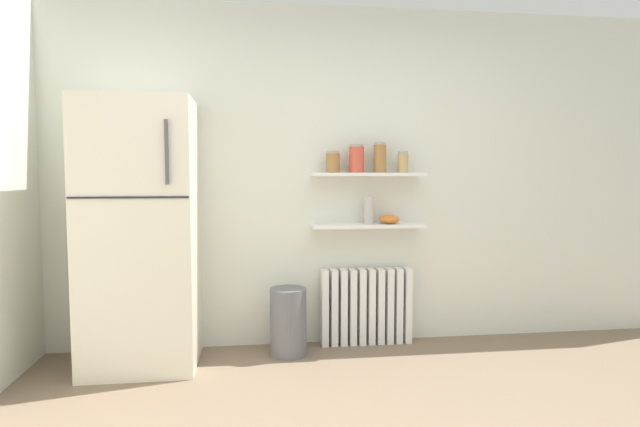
{
  "coord_description": "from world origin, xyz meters",
  "views": [
    {
      "loc": [
        -0.68,
        -1.95,
        1.32
      ],
      "look_at": [
        -0.21,
        1.6,
        1.05
      ],
      "focal_mm": 28.95,
      "sensor_mm": 36.0,
      "label": 1
    }
  ],
  "objects_px": {
    "storage_jar_3": "(403,162)",
    "shelf_bowl": "(389,219)",
    "radiator": "(366,306)",
    "storage_jar_1": "(356,159)",
    "refrigerator": "(141,234)",
    "trash_bin": "(288,322)",
    "storage_jar_2": "(380,158)",
    "storage_jar_0": "(333,162)",
    "vase": "(369,210)"
  },
  "relations": [
    {
      "from": "storage_jar_0",
      "to": "storage_jar_1",
      "type": "relative_size",
      "value": 0.76
    },
    {
      "from": "storage_jar_0",
      "to": "storage_jar_1",
      "type": "height_order",
      "value": "storage_jar_1"
    },
    {
      "from": "storage_jar_3",
      "to": "storage_jar_0",
      "type": "bearing_deg",
      "value": 180.0
    },
    {
      "from": "storage_jar_1",
      "to": "storage_jar_2",
      "type": "distance_m",
      "value": 0.18
    },
    {
      "from": "storage_jar_1",
      "to": "vase",
      "type": "xyz_separation_m",
      "value": [
        0.1,
        0.0,
        -0.39
      ]
    },
    {
      "from": "refrigerator",
      "to": "shelf_bowl",
      "type": "relative_size",
      "value": 11.47
    },
    {
      "from": "shelf_bowl",
      "to": "refrigerator",
      "type": "bearing_deg",
      "value": -173.27
    },
    {
      "from": "shelf_bowl",
      "to": "trash_bin",
      "type": "xyz_separation_m",
      "value": [
        -0.79,
        -0.14,
        -0.73
      ]
    },
    {
      "from": "storage_jar_0",
      "to": "shelf_bowl",
      "type": "bearing_deg",
      "value": 0.0
    },
    {
      "from": "storage_jar_3",
      "to": "shelf_bowl",
      "type": "bearing_deg",
      "value": 180.0
    },
    {
      "from": "storage_jar_2",
      "to": "storage_jar_3",
      "type": "bearing_deg",
      "value": 0.0
    },
    {
      "from": "refrigerator",
      "to": "radiator",
      "type": "xyz_separation_m",
      "value": [
        1.63,
        0.24,
        -0.62
      ]
    },
    {
      "from": "storage_jar_2",
      "to": "trash_bin",
      "type": "relative_size",
      "value": 0.47
    },
    {
      "from": "vase",
      "to": "storage_jar_2",
      "type": "bearing_deg",
      "value": 0.0
    },
    {
      "from": "storage_jar_3",
      "to": "shelf_bowl",
      "type": "height_order",
      "value": "storage_jar_3"
    },
    {
      "from": "storage_jar_1",
      "to": "vase",
      "type": "height_order",
      "value": "storage_jar_1"
    },
    {
      "from": "radiator",
      "to": "vase",
      "type": "relative_size",
      "value": 3.38
    },
    {
      "from": "storage_jar_2",
      "to": "storage_jar_3",
      "type": "height_order",
      "value": "storage_jar_2"
    },
    {
      "from": "storage_jar_3",
      "to": "shelf_bowl",
      "type": "xyz_separation_m",
      "value": [
        -0.1,
        0.0,
        -0.44
      ]
    },
    {
      "from": "storage_jar_0",
      "to": "storage_jar_1",
      "type": "bearing_deg",
      "value": -0.0
    },
    {
      "from": "refrigerator",
      "to": "storage_jar_0",
      "type": "bearing_deg",
      "value": 8.87
    },
    {
      "from": "refrigerator",
      "to": "storage_jar_0",
      "type": "height_order",
      "value": "refrigerator"
    },
    {
      "from": "radiator",
      "to": "storage_jar_0",
      "type": "bearing_deg",
      "value": -173.71
    },
    {
      "from": "refrigerator",
      "to": "vase",
      "type": "height_order",
      "value": "refrigerator"
    },
    {
      "from": "refrigerator",
      "to": "shelf_bowl",
      "type": "bearing_deg",
      "value": 6.73
    },
    {
      "from": "storage_jar_2",
      "to": "shelf_bowl",
      "type": "relative_size",
      "value": 1.45
    },
    {
      "from": "storage_jar_0",
      "to": "storage_jar_1",
      "type": "xyz_separation_m",
      "value": [
        0.18,
        -0.0,
        0.03
      ]
    },
    {
      "from": "refrigerator",
      "to": "vase",
      "type": "distance_m",
      "value": 1.66
    },
    {
      "from": "radiator",
      "to": "storage_jar_3",
      "type": "height_order",
      "value": "storage_jar_3"
    },
    {
      "from": "vase",
      "to": "storage_jar_1",
      "type": "bearing_deg",
      "value": -180.0
    },
    {
      "from": "storage_jar_2",
      "to": "storage_jar_3",
      "type": "relative_size",
      "value": 1.43
    },
    {
      "from": "refrigerator",
      "to": "storage_jar_3",
      "type": "distance_m",
      "value": 1.98
    },
    {
      "from": "radiator",
      "to": "trash_bin",
      "type": "relative_size",
      "value": 1.44
    },
    {
      "from": "storage_jar_2",
      "to": "storage_jar_1",
      "type": "bearing_deg",
      "value": -180.0
    },
    {
      "from": "storage_jar_3",
      "to": "storage_jar_1",
      "type": "bearing_deg",
      "value": -180.0
    },
    {
      "from": "refrigerator",
      "to": "vase",
      "type": "xyz_separation_m",
      "value": [
        1.64,
        0.21,
        0.14
      ]
    },
    {
      "from": "storage_jar_3",
      "to": "trash_bin",
      "type": "bearing_deg",
      "value": -170.97
    },
    {
      "from": "trash_bin",
      "to": "vase",
      "type": "bearing_deg",
      "value": 12.67
    },
    {
      "from": "radiator",
      "to": "storage_jar_1",
      "type": "height_order",
      "value": "storage_jar_1"
    },
    {
      "from": "storage_jar_1",
      "to": "shelf_bowl",
      "type": "distance_m",
      "value": 0.53
    },
    {
      "from": "storage_jar_2",
      "to": "trash_bin",
      "type": "distance_m",
      "value": 1.41
    },
    {
      "from": "storage_jar_1",
      "to": "vase",
      "type": "distance_m",
      "value": 0.4
    },
    {
      "from": "trash_bin",
      "to": "radiator",
      "type": "bearing_deg",
      "value": 15.46
    },
    {
      "from": "trash_bin",
      "to": "storage_jar_0",
      "type": "bearing_deg",
      "value": 22.09
    },
    {
      "from": "refrigerator",
      "to": "storage_jar_3",
      "type": "relative_size",
      "value": 11.25
    },
    {
      "from": "storage_jar_1",
      "to": "storage_jar_0",
      "type": "bearing_deg",
      "value": 180.0
    },
    {
      "from": "radiator",
      "to": "vase",
      "type": "height_order",
      "value": "vase"
    },
    {
      "from": "refrigerator",
      "to": "shelf_bowl",
      "type": "distance_m",
      "value": 1.82
    },
    {
      "from": "storage_jar_2",
      "to": "vase",
      "type": "xyz_separation_m",
      "value": [
        -0.08,
        0.0,
        -0.4
      ]
    },
    {
      "from": "storage_jar_2",
      "to": "radiator",
      "type": "bearing_deg",
      "value": 161.69
    }
  ]
}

